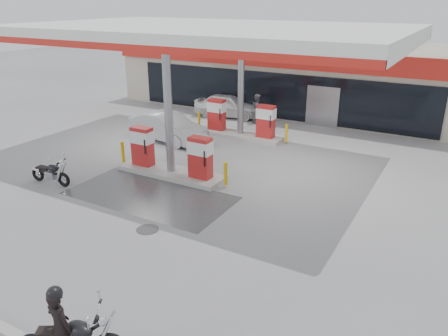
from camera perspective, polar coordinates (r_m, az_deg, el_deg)
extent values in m
plane|color=gray|center=(16.24, -11.03, -3.17)|extent=(90.00, 90.00, 0.00)
cube|color=#4C4C4F|center=(15.94, -9.65, -3.55)|extent=(6.00, 3.00, 0.00)
cylinder|color=#38383A|center=(13.70, -9.96, -7.90)|extent=(0.70, 0.70, 0.01)
cube|color=#B6AE98|center=(29.19, 9.63, 11.90)|extent=(22.00, 8.00, 4.00)
cube|color=black|center=(25.61, 6.35, 9.41)|extent=(18.00, 0.10, 2.60)
cube|color=red|center=(25.20, 6.48, 14.06)|extent=(22.00, 0.25, 1.00)
cube|color=navy|center=(23.32, 22.76, 12.01)|extent=(3.50, 0.12, 0.80)
cube|color=gray|center=(24.64, 12.74, 7.83)|extent=(1.80, 0.14, 2.20)
cube|color=silver|center=(18.91, -2.03, 17.29)|extent=(16.00, 10.00, 0.60)
cube|color=red|center=(14.94, -12.32, 15.08)|extent=(16.00, 0.12, 0.24)
cube|color=red|center=(23.28, 4.65, 17.54)|extent=(16.00, 0.12, 0.24)
cylinder|color=gray|center=(16.86, -7.27, 7.31)|extent=(0.32, 0.32, 5.00)
cylinder|color=gray|center=(21.85, 2.24, 10.66)|extent=(0.32, 0.32, 5.00)
cube|color=#9E9E99|center=(17.63, -6.90, -0.60)|extent=(4.50, 1.30, 0.18)
cube|color=#A61C1B|center=(18.15, -10.60, 2.83)|extent=(0.85, 0.48, 1.60)
cube|color=#A61C1B|center=(16.56, -3.11, 1.37)|extent=(0.85, 0.48, 1.60)
cube|color=silver|center=(18.03, -10.69, 4.04)|extent=(0.88, 0.52, 0.50)
cube|color=silver|center=(16.43, -3.14, 2.68)|extent=(0.88, 0.52, 0.50)
cylinder|color=#CF9E0B|center=(18.99, -13.08, 2.06)|extent=(0.14, 0.14, 0.90)
cylinder|color=#CF9E0B|center=(16.19, 0.21, -0.75)|extent=(0.14, 0.14, 0.90)
cube|color=#9E9E99|center=(22.45, 2.15, 4.37)|extent=(4.50, 1.30, 0.18)
cube|color=#A61C1B|center=(22.86, -0.96, 7.01)|extent=(0.85, 0.48, 1.60)
cube|color=#A61C1B|center=(21.62, 5.49, 6.08)|extent=(0.85, 0.48, 1.60)
cube|color=silver|center=(22.76, -0.97, 7.99)|extent=(0.88, 0.52, 0.50)
cube|color=silver|center=(21.52, 5.53, 7.11)|extent=(0.88, 0.52, 0.50)
cylinder|color=#CF9E0B|center=(23.53, -3.28, 6.29)|extent=(0.14, 0.14, 0.90)
cylinder|color=#CF9E0B|center=(21.34, 8.15, 4.53)|extent=(0.14, 0.14, 0.90)
ellipsoid|color=black|center=(9.25, -18.33, -19.38)|extent=(0.69, 0.59, 0.30)
cube|color=black|center=(9.46, -21.54, -19.34)|extent=(0.63, 0.51, 0.11)
cylinder|color=silver|center=(8.97, -16.53, -18.01)|extent=(0.44, 0.72, 0.04)
sphere|color=silver|center=(9.01, -15.62, -18.70)|extent=(0.19, 0.19, 0.19)
imported|color=black|center=(9.33, -20.62, -18.85)|extent=(0.62, 0.43, 1.61)
torus|color=black|center=(17.40, -20.20, -1.43)|extent=(0.58, 0.17, 0.57)
torus|color=black|center=(18.31, -23.12, -0.73)|extent=(0.58, 0.17, 0.57)
cube|color=gray|center=(17.80, -21.64, -0.86)|extent=(0.39, 0.26, 0.28)
cube|color=black|center=(17.86, -22.00, -0.51)|extent=(0.86, 0.16, 0.08)
ellipsoid|color=black|center=(17.59, -21.45, -0.03)|extent=(0.55, 0.34, 0.27)
cube|color=black|center=(17.94, -22.48, 0.04)|extent=(0.54, 0.27, 0.09)
cylinder|color=silver|center=(17.30, -20.92, 0.71)|extent=(0.09, 0.72, 0.03)
sphere|color=silver|center=(17.26, -20.61, 0.30)|extent=(0.17, 0.17, 0.17)
cylinder|color=silver|center=(18.24, -22.34, -0.75)|extent=(0.86, 0.14, 0.08)
imported|color=silver|center=(26.17, 0.49, 8.17)|extent=(4.19, 2.31, 1.35)
imported|color=#5D5D62|center=(24.84, 4.39, 7.74)|extent=(0.82, 0.94, 1.65)
imported|color=#A2A5AA|center=(21.75, -7.35, 5.32)|extent=(4.39, 2.03, 1.39)
imported|color=#131941|center=(31.08, -5.10, 10.00)|extent=(4.30, 2.85, 1.16)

